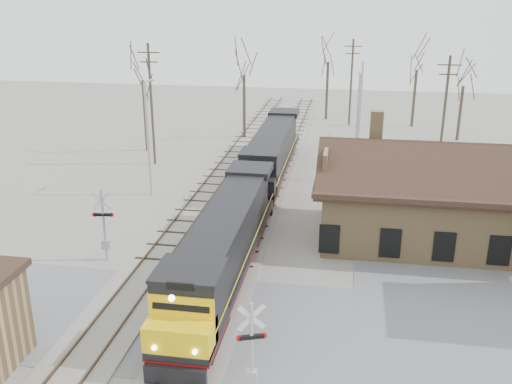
% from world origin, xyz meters
% --- Properties ---
extents(ground, '(140.00, 140.00, 0.00)m').
position_xyz_m(ground, '(0.00, 0.00, 0.00)').
color(ground, gray).
rests_on(ground, ground).
extents(road, '(60.00, 9.00, 0.03)m').
position_xyz_m(road, '(0.00, 0.00, 0.01)').
color(road, slate).
rests_on(road, ground).
extents(track_main, '(3.40, 90.00, 0.24)m').
position_xyz_m(track_main, '(0.00, 15.00, 0.07)').
color(track_main, gray).
rests_on(track_main, ground).
extents(track_siding, '(3.40, 90.00, 0.24)m').
position_xyz_m(track_siding, '(-4.50, 15.00, 0.07)').
color(track_siding, gray).
rests_on(track_siding, ground).
extents(depot, '(15.20, 9.31, 7.90)m').
position_xyz_m(depot, '(11.99, 12.00, 2.41)').
color(depot, '#A28153').
rests_on(depot, ground).
extents(locomotive_lead, '(2.77, 18.59, 4.12)m').
position_xyz_m(locomotive_lead, '(0.00, 3.96, 2.17)').
color(locomotive_lead, black).
rests_on(locomotive_lead, ground).
extents(locomotive_trailing, '(2.77, 18.59, 3.90)m').
position_xyz_m(locomotive_trailing, '(0.00, 22.83, 2.17)').
color(locomotive_trailing, black).
rests_on(locomotive_trailing, ground).
extents(crossbuck_near, '(1.14, 0.48, 4.17)m').
position_xyz_m(crossbuck_near, '(3.09, -4.72, 1.95)').
color(crossbuck_near, '#A5A8AD').
rests_on(crossbuck_near, ground).
extents(crossbuck_far, '(1.26, 0.33, 4.42)m').
position_xyz_m(crossbuck_far, '(-7.44, 5.73, 2.05)').
color(crossbuck_far, '#A5A8AD').
rests_on(crossbuck_far, ground).
extents(streetlight_a, '(0.25, 2.04, 8.79)m').
position_xyz_m(streetlight_a, '(-8.71, 17.30, 4.93)').
color(streetlight_a, '#A5A8AD').
rests_on(streetlight_a, ground).
extents(streetlight_b, '(0.25, 2.04, 8.82)m').
position_xyz_m(streetlight_b, '(6.93, 23.71, 4.95)').
color(streetlight_b, '#A5A8AD').
rests_on(streetlight_b, ground).
extents(streetlight_c, '(0.25, 2.04, 8.52)m').
position_xyz_m(streetlight_c, '(7.27, 34.23, 4.79)').
color(streetlight_c, '#A5A8AD').
rests_on(streetlight_c, ground).
extents(utility_pole_a, '(2.00, 0.24, 10.81)m').
position_xyz_m(utility_pole_a, '(-11.18, 25.21, 5.64)').
color(utility_pole_a, '#382D23').
rests_on(utility_pole_a, ground).
extents(utility_pole_b, '(2.00, 0.24, 9.87)m').
position_xyz_m(utility_pole_b, '(6.22, 44.51, 5.16)').
color(utility_pole_b, '#382D23').
rests_on(utility_pole_b, ground).
extents(utility_pole_c, '(2.00, 0.24, 9.84)m').
position_xyz_m(utility_pole_c, '(14.47, 28.74, 5.15)').
color(utility_pole_c, '#382D23').
rests_on(utility_pole_c, ground).
extents(tree_a, '(4.63, 4.63, 11.34)m').
position_xyz_m(tree_a, '(-13.46, 29.52, 8.08)').
color(tree_a, '#382D23').
rests_on(tree_a, ground).
extents(tree_b, '(4.47, 4.47, 10.96)m').
position_xyz_m(tree_b, '(-4.87, 36.26, 7.80)').
color(tree_b, '#382D23').
rests_on(tree_b, ground).
extents(tree_c, '(4.65, 4.65, 11.39)m').
position_xyz_m(tree_c, '(3.36, 47.20, 8.11)').
color(tree_c, '#382D23').
rests_on(tree_c, ground).
extents(tree_d, '(4.35, 4.35, 10.66)m').
position_xyz_m(tree_d, '(13.49, 44.78, 7.59)').
color(tree_d, '#382D23').
rests_on(tree_d, ground).
extents(tree_e, '(3.81, 3.81, 9.34)m').
position_xyz_m(tree_e, '(17.70, 39.01, 6.64)').
color(tree_e, '#382D23').
rests_on(tree_e, ground).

